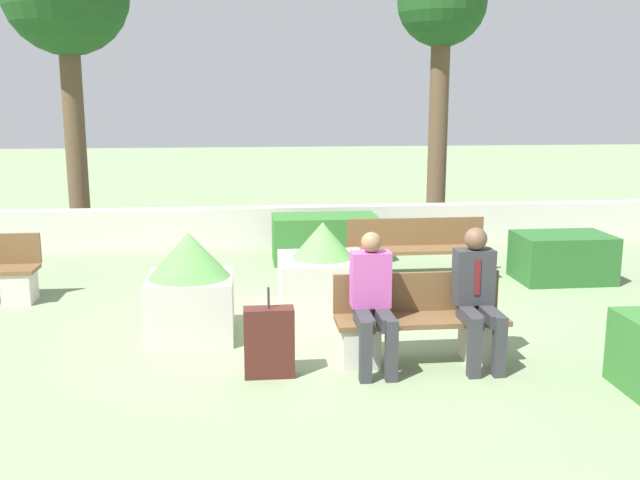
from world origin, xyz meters
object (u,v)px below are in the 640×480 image
(bench_left_side, at_px, (418,256))
(planter_corner_right, at_px, (323,271))
(suitcase, at_px, (269,342))
(tree_center_left, at_px, (442,14))
(person_seated_man, at_px, (477,290))
(bench_front, at_px, (420,329))
(person_seated_woman, at_px, (373,296))
(planter_corner_left, at_px, (190,286))

(bench_left_side, distance_m, planter_corner_right, 1.96)
(suitcase, height_order, tree_center_left, tree_center_left)
(person_seated_man, xyz_separation_m, planter_corner_right, (-1.27, 2.13, -0.29))
(bench_front, height_order, person_seated_man, person_seated_man)
(person_seated_woman, bearing_deg, bench_front, 15.28)
(bench_front, bearing_deg, bench_left_side, 76.53)
(person_seated_woman, height_order, tree_center_left, tree_center_left)
(person_seated_man, xyz_separation_m, person_seated_woman, (-1.03, -0.00, -0.02))
(bench_left_side, xyz_separation_m, planter_corner_right, (-1.52, -1.22, 0.12))
(person_seated_woman, bearing_deg, bench_left_side, 69.11)
(planter_corner_right, xyz_separation_m, suitcase, (-0.75, -2.24, -0.12))
(bench_front, distance_m, person_seated_man, 0.68)
(bench_left_side, height_order, planter_corner_left, planter_corner_left)
(planter_corner_right, bearing_deg, bench_front, -69.29)
(bench_front, height_order, planter_corner_left, planter_corner_left)
(planter_corner_left, distance_m, tree_center_left, 8.37)
(planter_corner_left, bearing_deg, planter_corner_right, 33.01)
(planter_corner_left, bearing_deg, suitcase, -56.55)
(bench_left_side, relative_size, planter_corner_left, 1.74)
(person_seated_woman, height_order, planter_corner_left, person_seated_woman)
(person_seated_man, relative_size, planter_corner_right, 1.25)
(bench_front, distance_m, tree_center_left, 8.36)
(bench_front, distance_m, planter_corner_right, 2.14)
(planter_corner_left, distance_m, planter_corner_right, 1.86)
(person_seated_woman, xyz_separation_m, planter_corner_left, (-1.80, 1.12, -0.16))
(bench_left_side, xyz_separation_m, suitcase, (-2.28, -3.46, -0.00))
(bench_left_side, height_order, person_seated_man, person_seated_man)
(person_seated_man, distance_m, person_seated_woman, 1.03)
(bench_front, relative_size, tree_center_left, 0.32)
(planter_corner_left, relative_size, planter_corner_right, 1.08)
(person_seated_man, height_order, suitcase, person_seated_man)
(tree_center_left, bearing_deg, bench_left_side, -108.50)
(planter_corner_right, height_order, tree_center_left, tree_center_left)
(person_seated_woman, distance_m, suitcase, 1.07)
(bench_front, xyz_separation_m, planter_corner_right, (-0.75, 1.99, 0.13))
(bench_left_side, xyz_separation_m, tree_center_left, (1.31, 3.93, 3.79))
(suitcase, relative_size, tree_center_left, 0.17)
(bench_front, relative_size, person_seated_man, 1.26)
(person_seated_woman, relative_size, tree_center_left, 0.25)
(bench_left_side, height_order, suitcase, suitcase)
(person_seated_man, bearing_deg, person_seated_woman, -179.78)
(planter_corner_left, xyz_separation_m, planter_corner_right, (1.56, 1.01, -0.12))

